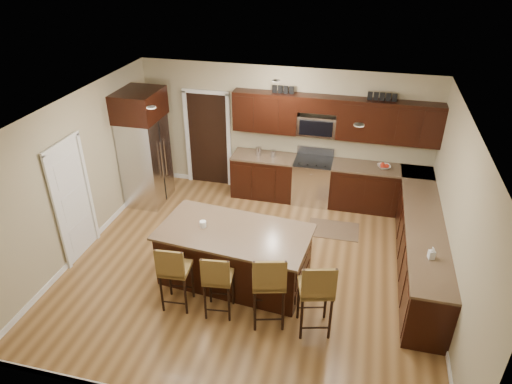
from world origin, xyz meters
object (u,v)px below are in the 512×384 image
(range, at_px, (312,180))
(stool_extra, at_px, (317,290))
(stool_left, at_px, (174,270))
(stool_mid, at_px, (217,278))
(stool_right, at_px, (269,282))
(island, at_px, (235,257))
(refrigerator, at_px, (144,147))

(range, height_order, stool_extra, stool_extra)
(stool_left, xyz_separation_m, stool_mid, (0.66, 0.00, -0.03))
(range, distance_m, stool_extra, 3.69)
(stool_right, bearing_deg, island, 115.96)
(island, distance_m, stool_left, 1.11)
(stool_left, bearing_deg, range, 62.86)
(refrigerator, bearing_deg, stool_extra, -36.78)
(refrigerator, bearing_deg, stool_mid, -49.54)
(island, height_order, refrigerator, refrigerator)
(refrigerator, relative_size, stool_extra, 1.93)
(island, xyz_separation_m, stool_extra, (1.39, -0.85, 0.33))
(range, relative_size, stool_right, 0.91)
(range, bearing_deg, stool_extra, -81.70)
(range, relative_size, refrigerator, 0.47)
(island, bearing_deg, refrigerator, 145.87)
(stool_left, bearing_deg, stool_right, -4.60)
(island, height_order, stool_right, stool_right)
(range, relative_size, island, 0.46)
(stool_mid, xyz_separation_m, refrigerator, (-2.44, 2.86, 0.53))
(range, bearing_deg, stool_left, -112.69)
(range, distance_m, stool_mid, 3.74)
(stool_left, relative_size, stool_right, 0.92)
(range, xyz_separation_m, refrigerator, (-3.30, -0.77, 0.73))
(stool_right, relative_size, stool_extra, 1.00)
(stool_right, bearing_deg, stool_mid, 164.43)
(stool_mid, distance_m, refrigerator, 3.79)
(island, xyz_separation_m, stool_left, (-0.66, -0.85, 0.27))
(island, bearing_deg, stool_left, -122.48)
(island, distance_m, stool_right, 1.17)
(stool_right, bearing_deg, refrigerator, 122.90)
(stool_mid, bearing_deg, island, 82.57)
(stool_left, height_order, stool_extra, stool_extra)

